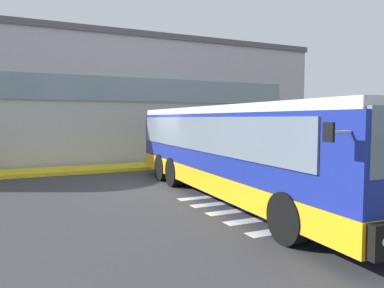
{
  "coord_description": "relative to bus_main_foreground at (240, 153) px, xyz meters",
  "views": [
    {
      "loc": [
        -4.32,
        -12.13,
        2.37
      ],
      "look_at": [
        0.92,
        -0.9,
        1.5
      ],
      "focal_mm": 34.53,
      "sensor_mm": 36.0,
      "label": 1
    }
  ],
  "objects": [
    {
      "name": "ground_plane",
      "position": [
        -1.53,
        2.92,
        -1.35
      ],
      "size": [
        80.0,
        90.0,
        0.02
      ],
      "primitive_type": "cube",
      "color": "#353538",
      "rests_on": "ground"
    },
    {
      "name": "bay_paint_stripes",
      "position": [
        0.47,
        -1.28,
        -1.33
      ],
      "size": [
        4.4,
        3.96,
        0.01
      ],
      "color": "silver",
      "rests_on": "ground"
    },
    {
      "name": "terminal_building",
      "position": [
        -2.22,
        14.58,
        2.04
      ],
      "size": [
        25.61,
        13.8,
        6.76
      ],
      "color": "#B7B7BC",
      "rests_on": "ground"
    },
    {
      "name": "boarding_curb",
      "position": [
        -1.53,
        7.72,
        -1.26
      ],
      "size": [
        27.81,
        2.0,
        0.15
      ],
      "primitive_type": "cube",
      "color": "yellow",
      "rests_on": "ground"
    },
    {
      "name": "bus_main_foreground",
      "position": [
        0.0,
        0.0,
        0.0
      ],
      "size": [
        3.51,
        11.71,
        2.7
      ],
      "color": "navy",
      "rests_on": "ground"
    },
    {
      "name": "safety_bollard_yellow",
      "position": [
        0.88,
        6.52,
        -0.89
      ],
      "size": [
        0.18,
        0.18,
        0.9
      ],
      "primitive_type": "cylinder",
      "color": "yellow",
      "rests_on": "ground"
    }
  ]
}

